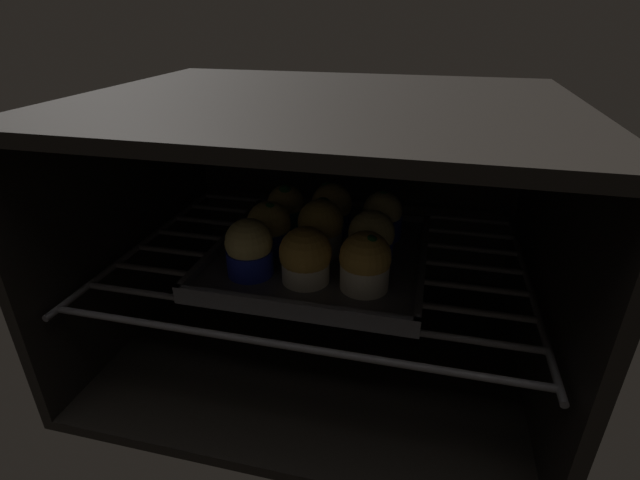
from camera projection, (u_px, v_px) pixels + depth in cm
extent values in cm
cube|color=black|center=(322.00, 342.00, 71.54)|extent=(59.00, 47.00, 1.50)
cube|color=black|center=(322.00, 103.00, 55.79)|extent=(59.00, 47.00, 1.50)
cube|color=black|center=(352.00, 183.00, 83.48)|extent=(59.00, 1.50, 34.00)
cube|color=black|center=(135.00, 217.00, 69.75)|extent=(1.50, 47.00, 34.00)
cube|color=black|center=(549.00, 261.00, 57.58)|extent=(1.50, 47.00, 34.00)
cylinder|color=#4C494C|center=(279.00, 344.00, 48.63)|extent=(54.00, 0.80, 0.80)
cylinder|color=#4C494C|center=(294.00, 315.00, 53.36)|extent=(54.00, 0.80, 0.80)
cylinder|color=#4C494C|center=(307.00, 290.00, 58.08)|extent=(54.00, 0.80, 0.80)
cylinder|color=#4C494C|center=(317.00, 269.00, 62.81)|extent=(54.00, 0.80, 0.80)
cylinder|color=#4C494C|center=(326.00, 250.00, 67.54)|extent=(54.00, 0.80, 0.80)
cylinder|color=#4C494C|center=(334.00, 235.00, 72.27)|extent=(54.00, 0.80, 0.80)
cylinder|color=#4C494C|center=(341.00, 221.00, 76.99)|extent=(54.00, 0.80, 0.80)
cylinder|color=#4C494C|center=(347.00, 208.00, 81.72)|extent=(54.00, 0.80, 0.80)
cylinder|color=#4C494C|center=(149.00, 239.00, 70.89)|extent=(0.80, 42.00, 0.80)
cylinder|color=#4C494C|center=(529.00, 283.00, 59.46)|extent=(0.80, 42.00, 0.80)
cube|color=#4C4C51|center=(320.00, 257.00, 63.73)|extent=(28.15, 28.15, 1.20)
cube|color=#4C4C51|center=(291.00, 305.00, 51.34)|extent=(28.15, 0.80, 1.00)
cube|color=#4C4C51|center=(340.00, 211.00, 75.15)|extent=(28.15, 0.80, 1.00)
cube|color=#4C4C51|center=(226.00, 239.00, 66.14)|extent=(0.80, 28.15, 1.00)
cube|color=#4C4C51|center=(423.00, 261.00, 60.35)|extent=(0.80, 28.15, 1.00)
cylinder|color=#1928B7|center=(250.00, 262.00, 57.91)|extent=(5.77, 5.77, 3.22)
sphere|color=#E0CC7A|center=(249.00, 242.00, 56.70)|extent=(5.83, 5.83, 5.83)
cylinder|color=silver|center=(303.00, 268.00, 56.45)|extent=(5.77, 5.77, 3.22)
sphere|color=gold|center=(303.00, 252.00, 55.48)|extent=(6.32, 6.32, 6.32)
cylinder|color=silver|center=(364.00, 275.00, 54.94)|extent=(5.77, 5.77, 3.22)
sphere|color=gold|center=(365.00, 257.00, 53.84)|extent=(6.07, 6.07, 6.07)
sphere|color=#19511E|center=(371.00, 242.00, 52.26)|extent=(1.68, 1.68, 1.68)
cylinder|color=#1928B7|center=(270.00, 238.00, 64.01)|extent=(5.77, 5.77, 3.22)
sphere|color=#DBBC60|center=(269.00, 223.00, 63.05)|extent=(6.00, 6.00, 6.00)
sphere|color=#1E6023|center=(270.00, 209.00, 61.68)|extent=(1.73, 1.73, 1.73)
cylinder|color=silver|center=(323.00, 241.00, 63.01)|extent=(5.77, 5.77, 3.22)
sphere|color=gold|center=(323.00, 222.00, 61.78)|extent=(6.14, 6.14, 6.14)
sphere|color=#1E6023|center=(326.00, 207.00, 62.00)|extent=(2.45, 2.45, 2.45)
cylinder|color=#1928B7|center=(370.00, 249.00, 61.02)|extent=(5.77, 5.77, 3.22)
sphere|color=#E0CC7A|center=(371.00, 233.00, 60.02)|extent=(6.04, 6.04, 6.04)
sphere|color=#19511E|center=(376.00, 221.00, 59.26)|extent=(2.45, 2.45, 2.45)
cylinder|color=#0C8C84|center=(286.00, 217.00, 70.32)|extent=(5.77, 5.77, 3.22)
sphere|color=#DBBC60|center=(286.00, 204.00, 69.35)|extent=(5.55, 5.55, 5.55)
sphere|color=#1E6023|center=(285.00, 192.00, 67.94)|extent=(2.03, 2.03, 2.03)
cylinder|color=#1928B7|center=(330.00, 221.00, 68.98)|extent=(5.77, 5.77, 3.22)
sphere|color=#DBBC60|center=(330.00, 203.00, 67.74)|extent=(5.90, 5.90, 5.90)
sphere|color=#1E6023|center=(327.00, 188.00, 67.41)|extent=(1.76, 1.76, 1.76)
cylinder|color=#1928B7|center=(382.00, 226.00, 67.35)|extent=(5.77, 5.77, 3.22)
sphere|color=#E0CC7A|center=(383.00, 211.00, 66.28)|extent=(5.53, 5.53, 5.53)
sphere|color=#28702D|center=(384.00, 198.00, 65.56)|extent=(1.93, 1.93, 1.93)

